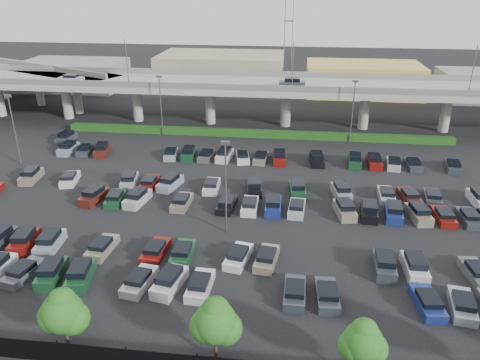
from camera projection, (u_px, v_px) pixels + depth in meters
The scene contains 9 objects.
ground at pixel (236, 199), 57.94m from camera, with size 280.00×280.00×0.00m, color black.
overpass at pixel (258, 88), 84.26m from camera, with size 150.00×13.00×15.80m.
on_ramp at pixel (21, 71), 100.18m from camera, with size 50.93×30.13×8.80m.
hedge at pixel (255, 133), 80.47m from camera, with size 66.00×1.60×1.10m, color #153F12.
tree_row at pixel (196, 320), 32.32m from camera, with size 65.07×3.66×5.94m.
parked_cars at pixel (232, 208), 54.48m from camera, with size 63.08×41.60×1.67m.
light_poles at pixel (205, 145), 57.73m from camera, with size 66.90×48.38×10.30m.
distant_buildings at pixel (321, 75), 111.30m from camera, with size 138.00×24.00×9.00m.
comm_tower at pixel (289, 18), 118.58m from camera, with size 2.40×2.40×30.00m.
Camera 1 is at (6.84, -51.70, 25.36)m, focal length 35.00 mm.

